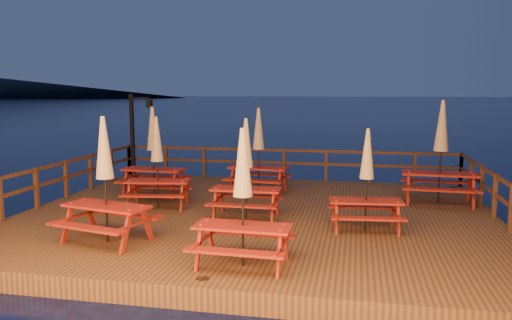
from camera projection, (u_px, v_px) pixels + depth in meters
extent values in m
plane|color=black|center=(257.00, 228.00, 12.90)|extent=(500.00, 500.00, 0.00)
cube|color=#462A16|center=(257.00, 220.00, 12.88)|extent=(12.00, 10.00, 0.40)
cylinder|color=#352011|center=(134.00, 194.00, 18.51)|extent=(0.24, 0.24, 1.40)
cylinder|color=#352011|center=(204.00, 318.00, 8.48)|extent=(0.24, 0.24, 1.40)
cylinder|color=#352011|center=(283.00, 201.00, 17.41)|extent=(0.24, 0.24, 1.40)
cylinder|color=#352011|center=(452.00, 208.00, 16.30)|extent=(0.24, 0.24, 1.40)
cube|color=#352011|center=(284.00, 150.00, 17.41)|extent=(11.70, 0.06, 0.09)
cube|color=#352011|center=(284.00, 163.00, 17.47)|extent=(11.70, 0.06, 0.09)
cube|color=#352011|center=(159.00, 161.00, 18.40)|extent=(0.10, 0.10, 1.10)
cube|color=#352011|center=(284.00, 164.00, 17.48)|extent=(0.10, 0.10, 1.10)
cube|color=#352011|center=(424.00, 169.00, 16.55)|extent=(0.10, 0.10, 1.10)
cube|color=#352011|center=(51.00, 166.00, 13.86)|extent=(0.06, 9.70, 0.09)
cube|color=#352011|center=(52.00, 182.00, 13.92)|extent=(0.06, 9.70, 0.09)
cube|color=#352011|center=(52.00, 184.00, 13.93)|extent=(0.10, 0.10, 1.10)
cube|color=#352011|center=(117.00, 164.00, 17.69)|extent=(0.10, 0.10, 1.10)
cube|color=#352011|center=(504.00, 181.00, 11.55)|extent=(0.06, 9.70, 0.09)
cube|color=#352011|center=(503.00, 200.00, 11.61)|extent=(0.06, 9.70, 0.09)
cube|color=#352011|center=(503.00, 202.00, 11.62)|extent=(0.10, 0.10, 1.10)
cube|color=#352011|center=(467.00, 175.00, 15.38)|extent=(0.10, 0.10, 1.10)
cube|color=black|center=(132.00, 135.00, 18.15)|extent=(0.12, 0.12, 3.00)
cube|color=black|center=(140.00, 98.00, 17.89)|extent=(0.70, 0.06, 0.06)
cube|color=black|center=(149.00, 104.00, 17.85)|extent=(0.18, 0.18, 0.28)
sphere|color=#F8C563|center=(149.00, 104.00, 17.85)|extent=(0.14, 0.14, 0.14)
cube|color=maroon|center=(440.00, 174.00, 13.84)|extent=(2.05, 0.89, 0.06)
cube|color=maroon|center=(437.00, 181.00, 14.53)|extent=(2.02, 0.42, 0.06)
cube|color=maroon|center=(441.00, 190.00, 13.25)|extent=(2.02, 0.42, 0.06)
cube|color=maroon|center=(407.00, 185.00, 14.46)|extent=(0.07, 0.11, 0.84)
cube|color=maroon|center=(408.00, 189.00, 13.76)|extent=(0.07, 0.11, 0.84)
cube|color=maroon|center=(469.00, 187.00, 14.05)|extent=(0.07, 0.11, 0.84)
cube|color=maroon|center=(473.00, 193.00, 13.34)|extent=(0.07, 0.11, 0.84)
cylinder|color=black|center=(441.00, 154.00, 13.77)|extent=(0.05, 0.05, 2.79)
cone|color=#9F8262|center=(442.00, 126.00, 13.66)|extent=(0.40, 0.40, 1.39)
sphere|color=black|center=(443.00, 102.00, 13.57)|extent=(0.08, 0.08, 0.08)
cube|color=maroon|center=(154.00, 169.00, 14.98)|extent=(1.87, 0.78, 0.05)
cube|color=maroon|center=(163.00, 176.00, 15.62)|extent=(1.86, 0.35, 0.05)
cube|color=maroon|center=(145.00, 183.00, 14.43)|extent=(1.86, 0.35, 0.05)
cube|color=maroon|center=(136.00, 179.00, 15.54)|extent=(0.07, 0.10, 0.77)
cube|color=maroon|center=(125.00, 183.00, 14.89)|extent=(0.07, 0.10, 0.77)
cube|color=maroon|center=(182.00, 181.00, 15.19)|extent=(0.07, 0.10, 0.77)
cube|color=maroon|center=(174.00, 185.00, 14.53)|extent=(0.07, 0.10, 0.77)
cylinder|color=black|center=(153.00, 152.00, 14.91)|extent=(0.05, 0.05, 2.57)
cone|color=#9F8262|center=(153.00, 128.00, 14.81)|extent=(0.37, 0.37, 1.29)
sphere|color=black|center=(152.00, 108.00, 14.73)|extent=(0.07, 0.07, 0.07)
cube|color=maroon|center=(106.00, 206.00, 10.31)|extent=(1.95, 1.11, 0.05)
cube|color=maroon|center=(126.00, 214.00, 10.90)|extent=(1.85, 0.70, 0.05)
cube|color=maroon|center=(86.00, 228.00, 9.80)|extent=(1.85, 0.70, 0.05)
cube|color=maroon|center=(90.00, 216.00, 10.98)|extent=(0.08, 0.11, 0.76)
cube|color=maroon|center=(67.00, 224.00, 10.38)|extent=(0.08, 0.11, 0.76)
cube|color=maroon|center=(147.00, 224.00, 10.35)|extent=(0.08, 0.11, 0.76)
cube|color=maroon|center=(126.00, 232.00, 9.75)|extent=(0.08, 0.11, 0.76)
cylinder|color=black|center=(105.00, 182.00, 10.24)|extent=(0.04, 0.04, 2.55)
cone|color=#9F8262|center=(104.00, 147.00, 10.14)|extent=(0.37, 0.37, 1.27)
sphere|color=black|center=(103.00, 118.00, 10.06)|extent=(0.07, 0.07, 0.07)
cube|color=maroon|center=(243.00, 226.00, 8.91)|extent=(1.76, 0.73, 0.05)
cube|color=maroon|center=(251.00, 233.00, 9.51)|extent=(1.75, 0.33, 0.05)
cube|color=maroon|center=(234.00, 252.00, 8.39)|extent=(1.75, 0.33, 0.05)
cube|color=maroon|center=(210.00, 238.00, 9.43)|extent=(0.06, 0.10, 0.73)
cube|color=maroon|center=(199.00, 249.00, 8.82)|extent=(0.06, 0.10, 0.73)
cube|color=maroon|center=(286.00, 244.00, 9.10)|extent=(0.06, 0.10, 0.73)
cube|color=maroon|center=(279.00, 255.00, 8.49)|extent=(0.06, 0.10, 0.73)
cylinder|color=black|center=(243.00, 200.00, 8.84)|extent=(0.04, 0.04, 2.42)
cone|color=#9F8262|center=(243.00, 162.00, 8.75)|extent=(0.35, 0.35, 1.21)
sphere|color=black|center=(242.00, 130.00, 8.67)|extent=(0.07, 0.07, 0.07)
cube|color=maroon|center=(366.00, 201.00, 11.20)|extent=(1.66, 0.79, 0.04)
cube|color=maroon|center=(363.00, 207.00, 11.76)|extent=(1.63, 0.42, 0.04)
cube|color=maroon|center=(369.00, 219.00, 10.71)|extent=(1.63, 0.42, 0.04)
cube|color=maroon|center=(335.00, 212.00, 11.60)|extent=(0.06, 0.09, 0.67)
cube|color=maroon|center=(336.00, 218.00, 11.02)|extent=(0.06, 0.09, 0.67)
cube|color=maroon|center=(393.00, 213.00, 11.47)|extent=(0.06, 0.09, 0.67)
cube|color=maroon|center=(398.00, 220.00, 10.89)|extent=(0.06, 0.09, 0.67)
cylinder|color=black|center=(367.00, 181.00, 11.14)|extent=(0.04, 0.04, 2.23)
cone|color=#9F8262|center=(367.00, 154.00, 11.05)|extent=(0.32, 0.32, 1.12)
sphere|color=black|center=(368.00, 130.00, 10.98)|extent=(0.06, 0.06, 0.06)
cube|color=maroon|center=(246.00, 189.00, 12.29)|extent=(1.73, 0.68, 0.05)
cube|color=maroon|center=(251.00, 196.00, 12.89)|extent=(1.72, 0.28, 0.05)
cube|color=maroon|center=(241.00, 206.00, 11.78)|extent=(1.72, 0.28, 0.05)
cube|color=maroon|center=(222.00, 199.00, 12.79)|extent=(0.06, 0.10, 0.72)
cube|color=maroon|center=(215.00, 205.00, 12.17)|extent=(0.06, 0.10, 0.72)
cube|color=maroon|center=(277.00, 202.00, 12.52)|extent=(0.06, 0.10, 0.72)
cube|color=maroon|center=(273.00, 208.00, 11.90)|extent=(0.06, 0.10, 0.72)
cylinder|color=black|center=(246.00, 170.00, 12.23)|extent=(0.04, 0.04, 2.39)
cone|color=#9F8262|center=(246.00, 143.00, 12.13)|extent=(0.34, 0.34, 1.19)
sphere|color=black|center=(246.00, 120.00, 12.06)|extent=(0.07, 0.07, 0.07)
cube|color=maroon|center=(259.00, 168.00, 15.38)|extent=(1.89, 0.91, 0.05)
cube|color=maroon|center=(264.00, 174.00, 15.99)|extent=(1.84, 0.49, 0.05)
cube|color=maroon|center=(252.00, 181.00, 14.85)|extent=(1.84, 0.49, 0.05)
cube|color=maroon|center=(239.00, 177.00, 15.98)|extent=(0.07, 0.11, 0.76)
cube|color=maroon|center=(232.00, 180.00, 15.35)|extent=(0.07, 0.11, 0.76)
cube|color=maroon|center=(285.00, 179.00, 15.51)|extent=(0.07, 0.11, 0.76)
cube|color=maroon|center=(279.00, 183.00, 14.88)|extent=(0.07, 0.11, 0.76)
cylinder|color=black|center=(259.00, 152.00, 15.31)|extent=(0.04, 0.04, 2.53)
cone|color=#9F8262|center=(259.00, 129.00, 15.21)|extent=(0.36, 0.36, 1.26)
sphere|color=black|center=(259.00, 109.00, 15.12)|extent=(0.07, 0.07, 0.07)
cube|color=maroon|center=(158.00, 181.00, 13.40)|extent=(1.78, 0.90, 0.05)
cube|color=maroon|center=(163.00, 187.00, 14.01)|extent=(1.73, 0.50, 0.05)
cube|color=maroon|center=(153.00, 196.00, 12.88)|extent=(1.73, 0.50, 0.05)
cube|color=maroon|center=(136.00, 191.00, 13.80)|extent=(0.07, 0.10, 0.71)
cube|color=maroon|center=(129.00, 196.00, 13.19)|extent=(0.07, 0.10, 0.71)
cube|color=maroon|center=(186.00, 192.00, 13.72)|extent=(0.07, 0.10, 0.71)
cube|color=maroon|center=(182.00, 197.00, 13.10)|extent=(0.07, 0.10, 0.71)
cylinder|color=black|center=(157.00, 164.00, 13.34)|extent=(0.04, 0.04, 2.37)
cone|color=#9F8262|center=(157.00, 139.00, 13.24)|extent=(0.34, 0.34, 1.18)
sphere|color=black|center=(156.00, 118.00, 13.17)|extent=(0.07, 0.07, 0.07)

